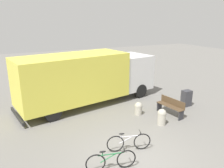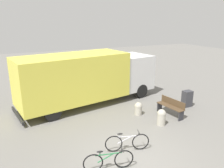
{
  "view_description": "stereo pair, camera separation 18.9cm",
  "coord_description": "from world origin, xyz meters",
  "views": [
    {
      "loc": [
        -3.74,
        -5.85,
        4.84
      ],
      "look_at": [
        1.11,
        4.05,
        1.6
      ],
      "focal_mm": 35.0,
      "sensor_mm": 36.0,
      "label": 1
    },
    {
      "loc": [
        -3.57,
        -5.93,
        4.84
      ],
      "look_at": [
        1.11,
        4.05,
        1.6
      ],
      "focal_mm": 35.0,
      "sensor_mm": 36.0,
      "label": 2
    }
  ],
  "objects": [
    {
      "name": "ground_plane",
      "position": [
        0.0,
        0.0,
        0.0
      ],
      "size": [
        60.0,
        60.0,
        0.0
      ],
      "primitive_type": "plane",
      "color": "slate"
    },
    {
      "name": "delivery_truck",
      "position": [
        0.42,
        5.89,
        1.66
      ],
      "size": [
        8.74,
        3.83,
        3.01
      ],
      "rotation": [
        0.0,
        0.0,
        0.17
      ],
      "color": "#EAE04C",
      "rests_on": "ground"
    },
    {
      "name": "park_bench",
      "position": [
        3.75,
        2.38,
        0.5
      ],
      "size": [
        0.6,
        1.64,
        0.88
      ],
      "rotation": [
        0.0,
        0.0,
        1.7
      ],
      "color": "brown",
      "rests_on": "ground"
    },
    {
      "name": "bicycle_near",
      "position": [
        -1.03,
        -0.25,
        0.36
      ],
      "size": [
        1.69,
        0.52,
        0.76
      ],
      "rotation": [
        0.0,
        0.0,
        -0.22
      ],
      "color": "black",
      "rests_on": "ground"
    },
    {
      "name": "bicycle_middle",
      "position": [
        0.08,
        0.48,
        0.36
      ],
      "size": [
        1.66,
        0.62,
        0.76
      ],
      "rotation": [
        0.0,
        0.0,
        -0.3
      ],
      "color": "black",
      "rests_on": "ground"
    },
    {
      "name": "bollard_near_bench",
      "position": [
        2.59,
        1.67,
        0.42
      ],
      "size": [
        0.42,
        0.42,
        0.8
      ],
      "color": "#B2AD9E",
      "rests_on": "ground"
    },
    {
      "name": "bollard_far_bench",
      "position": [
        2.23,
        3.15,
        0.36
      ],
      "size": [
        0.4,
        0.4,
        0.69
      ],
      "color": "#B2AD9E",
      "rests_on": "ground"
    },
    {
      "name": "utility_box",
      "position": [
        5.39,
        2.96,
        0.47
      ],
      "size": [
        0.53,
        0.4,
        0.94
      ],
      "color": "#38383D",
      "rests_on": "ground"
    }
  ]
}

